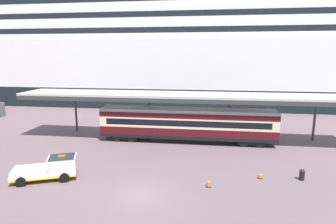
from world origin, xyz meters
name	(u,v)px	position (x,y,z in m)	size (l,w,h in m)	color
ground_plane	(141,194)	(0.00, 0.00, 0.00)	(400.00, 400.00, 0.00)	#675257
cruise_ship	(191,49)	(1.11, 44.17, 11.72)	(166.38, 22.11, 34.32)	black
platform_canopy	(187,96)	(2.47, 14.20, 5.61)	(41.30, 5.17, 5.84)	#B4B4B4
train_carriage	(187,123)	(2.47, 13.80, 2.30)	(20.98, 2.81, 4.11)	black
service_truck	(51,168)	(-8.24, 1.70, 0.99)	(5.58, 3.82, 2.02)	silver
traffic_cone_near	(260,175)	(9.52, 4.23, 0.31)	(0.36, 0.36, 0.63)	black
traffic_cone_mid	(208,182)	(5.10, 1.99, 0.39)	(0.36, 0.36, 0.78)	black
quay_bollard	(302,174)	(12.97, 4.39, 0.52)	(0.48, 0.48, 0.96)	black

